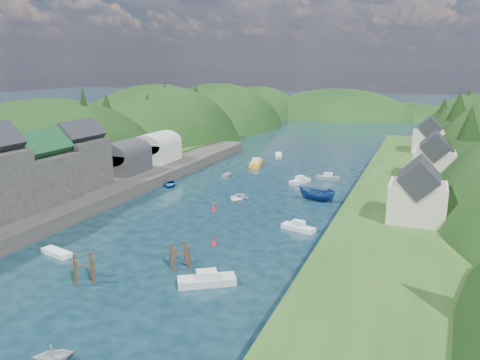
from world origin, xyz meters
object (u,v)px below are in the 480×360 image
at_px(channel_buoy_far, 214,207).
at_px(piling_cluster_near, 84,271).
at_px(piling_cluster_far, 180,258).
at_px(channel_buoy_near, 214,241).

bearing_deg(channel_buoy_far, piling_cluster_near, -94.49).
distance_m(piling_cluster_near, piling_cluster_far, 10.29).
height_order(piling_cluster_near, channel_buoy_far, piling_cluster_near).
bearing_deg(piling_cluster_near, channel_buoy_far, 85.51).
xyz_separation_m(piling_cluster_far, channel_buoy_near, (0.78, 7.34, -0.59)).
bearing_deg(piling_cluster_near, channel_buoy_near, 59.62).
relative_size(piling_cluster_near, channel_buoy_near, 3.11).
xyz_separation_m(piling_cluster_far, channel_buoy_far, (-5.42, 20.68, -0.59)).
xyz_separation_m(channel_buoy_near, channel_buoy_far, (-6.21, 13.34, 0.00)).
bearing_deg(piling_cluster_far, piling_cluster_near, -137.54).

